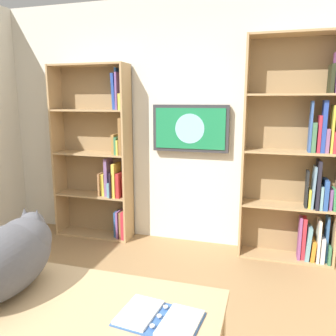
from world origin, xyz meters
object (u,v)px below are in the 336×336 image
object	(u,v)px
desk	(63,330)
cat	(11,255)
bookshelf_left	(302,160)
open_binder	(159,318)
wall_mounted_tv	(190,128)
bookshelf_right	(101,158)

from	to	relation	value
desk	cat	distance (m)	0.41
bookshelf_left	open_binder	distance (m)	2.50
cat	open_binder	world-z (taller)	cat
bookshelf_left	wall_mounted_tv	xyz separation A→B (m)	(1.15, -0.08, 0.28)
bookshelf_right	open_binder	world-z (taller)	bookshelf_right
wall_mounted_tv	bookshelf_left	bearing A→B (deg)	175.99
wall_mounted_tv	cat	bearing A→B (deg)	83.17
desk	cat	size ratio (longest dim) A/B	1.99
bookshelf_left	wall_mounted_tv	bearing A→B (deg)	-4.01
bookshelf_right	desk	size ratio (longest dim) A/B	1.48
bookshelf_left	bookshelf_right	world-z (taller)	bookshelf_left
bookshelf_right	open_binder	bearing A→B (deg)	121.77
wall_mounted_tv	desk	bearing A→B (deg)	89.89
wall_mounted_tv	open_binder	size ratio (longest dim) A/B	2.38
wall_mounted_tv	open_binder	xyz separation A→B (m)	(-0.43, 2.46, -0.56)
desk	bookshelf_right	bearing A→B (deg)	-66.59
desk	open_binder	bearing A→B (deg)	-176.72
bookshelf_left	cat	bearing A→B (deg)	58.51
bookshelf_left	open_binder	bearing A→B (deg)	73.14
bookshelf_right	bookshelf_left	bearing A→B (deg)	179.95
open_binder	bookshelf_left	bearing A→B (deg)	-106.86
bookshelf_left	open_binder	size ratio (longest dim) A/B	6.34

